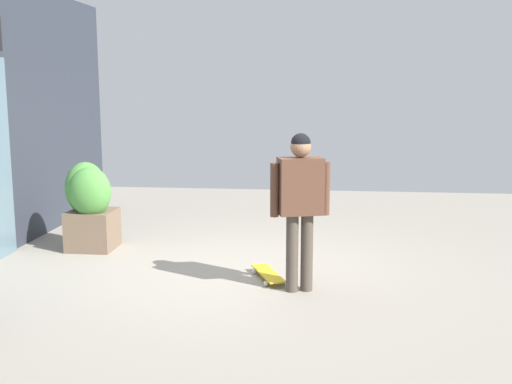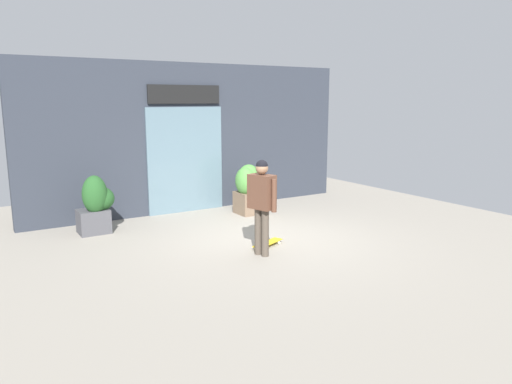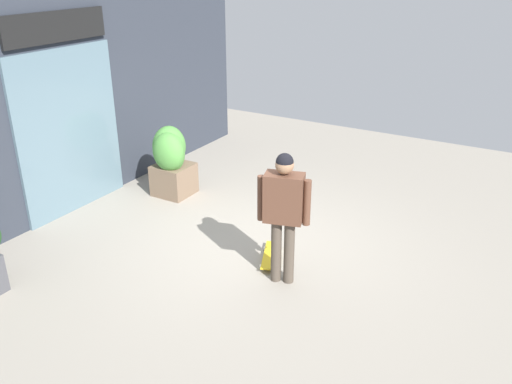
% 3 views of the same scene
% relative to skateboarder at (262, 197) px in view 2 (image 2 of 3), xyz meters
% --- Properties ---
extents(ground_plane, '(12.00, 12.00, 0.00)m').
position_rel_skateboarder_xyz_m(ground_plane, '(0.58, 0.77, -1.03)').
color(ground_plane, gray).
extents(building_facade, '(8.23, 0.31, 3.54)m').
position_rel_skateboarder_xyz_m(building_facade, '(0.57, 3.97, 0.72)').
color(building_facade, '#2D333D').
rests_on(building_facade, ground_plane).
extents(skateboarder, '(0.38, 0.61, 1.68)m').
position_rel_skateboarder_xyz_m(skateboarder, '(0.00, 0.00, 0.00)').
color(skateboarder, '#4C4238').
rests_on(skateboarder, ground_plane).
extents(skateboard, '(0.75, 0.46, 0.08)m').
position_rel_skateboarder_xyz_m(skateboard, '(0.37, 0.37, -0.97)').
color(skateboard, gold).
rests_on(skateboard, ground_plane).
extents(planter_box_left, '(0.67, 0.67, 1.17)m').
position_rel_skateboarder_xyz_m(planter_box_left, '(1.42, 2.83, -0.38)').
color(planter_box_left, brown).
rests_on(planter_box_left, ground_plane).
extents(planter_box_right, '(0.74, 0.61, 1.20)m').
position_rel_skateboarder_xyz_m(planter_box_right, '(-2.09, 2.97, -0.43)').
color(planter_box_right, '#47474C').
rests_on(planter_box_right, ground_plane).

